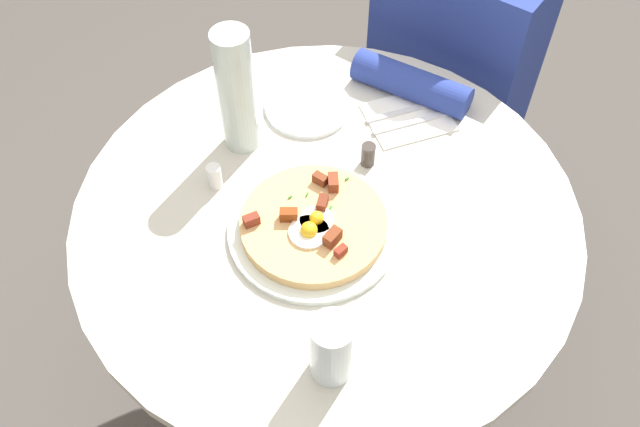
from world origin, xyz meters
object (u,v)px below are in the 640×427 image
breakfast_pizza (313,223)px  bread_plate (308,107)px  dining_table (326,261)px  knife (413,122)px  water_bottle (237,92)px  water_glass (332,349)px  person_seated (445,101)px  salt_shaker (215,176)px  pizza_plate (314,229)px  fork (406,111)px  pepper_shaker (366,154)px

breakfast_pizza → bread_plate: size_ratio=1.46×
dining_table → knife: size_ratio=5.32×
water_bottle → water_glass: bearing=145.0°
person_seated → salt_shaker: 0.78m
dining_table → pizza_plate: size_ratio=3.04×
fork → knife: (-0.03, 0.02, 0.00)m
pizza_plate → fork: bearing=-86.4°
water_glass → salt_shaker: size_ratio=2.67×
pizza_plate → salt_shaker: salt_shaker is taller
bread_plate → water_glass: bearing=129.8°
bread_plate → pizza_plate: bearing=128.2°
pizza_plate → water_glass: water_glass is taller
pepper_shaker → salt_shaker: bearing=47.1°
dining_table → pepper_shaker: pepper_shaker is taller
dining_table → fork: bearing=-87.8°
person_seated → dining_table: bearing=95.6°
dining_table → fork: fork is taller
salt_shaker → water_bottle: bearing=-75.1°
knife → salt_shaker: 0.43m
person_seated → bread_plate: size_ratio=6.21×
salt_shaker → pepper_shaker: bearing=-132.9°
water_glass → salt_shaker: water_glass is taller
pepper_shaker → knife: bearing=-98.6°
fork → knife: size_ratio=1.00×
water_glass → salt_shaker: 0.44m
knife → salt_shaker: bearing=3.0°
fork → water_bottle: bearing=-6.0°
dining_table → bread_plate: (0.19, -0.20, 0.18)m
person_seated → water_bottle: person_seated is taller
bread_plate → water_bottle: (0.05, 0.15, 0.13)m
breakfast_pizza → fork: 0.37m
person_seated → pepper_shaker: 0.57m
bread_plate → salt_shaker: salt_shaker is taller
bread_plate → fork: bearing=-147.8°
breakfast_pizza → fork: bearing=-86.3°
dining_table → knife: (-0.02, -0.29, 0.19)m
fork → bread_plate: bearing=-23.1°
fork → water_bottle: (0.23, 0.26, 0.13)m
breakfast_pizza → water_glass: size_ratio=1.93×
person_seated → breakfast_pizza: person_seated is taller
pizza_plate → bread_plate: pizza_plate is taller
knife → pepper_shaker: size_ratio=3.66×
fork → knife: 0.04m
person_seated → water_glass: 0.98m
knife → water_bottle: 0.38m
breakfast_pizza → person_seated: bearing=-83.9°
dining_table → pepper_shaker: bearing=-88.3°
bread_plate → water_bottle: water_bottle is taller
person_seated → bread_plate: person_seated is taller
knife → water_bottle: water_bottle is taller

